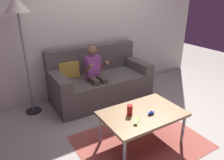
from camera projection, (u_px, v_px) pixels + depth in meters
name	position (u px, v px, depth m)	size (l,w,h in m)	color
ground_plane	(149.00, 127.00, 2.96)	(9.16, 9.16, 0.00)	#9E998E
wall_back	(96.00, 22.00, 3.69)	(4.58, 0.05, 2.50)	beige
couch	(99.00, 82.00, 3.67)	(1.64, 0.80, 0.88)	#56514C
person_seated_on_couch	(95.00, 73.00, 3.35)	(0.32, 0.40, 0.98)	#4C4238
coffee_table	(142.00, 115.00, 2.51)	(0.96, 0.63, 0.43)	brown
area_rug	(141.00, 142.00, 2.66)	(1.52, 1.14, 0.01)	#9E4C42
game_remote_lime_near_edge	(137.00, 121.00, 2.31)	(0.13, 0.12, 0.03)	#72C638
nunchuk_blue	(151.00, 113.00, 2.45)	(0.09, 0.04, 0.05)	blue
soda_can	(130.00, 110.00, 2.43)	(0.07, 0.07, 0.12)	red
floor_lamp	(18.00, 14.00, 2.79)	(0.32, 0.32, 1.69)	black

